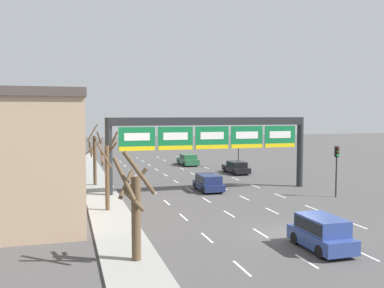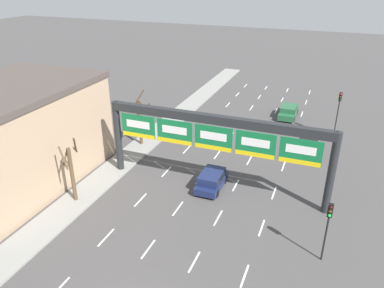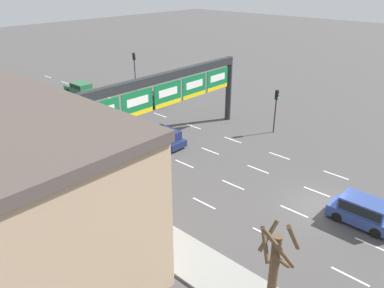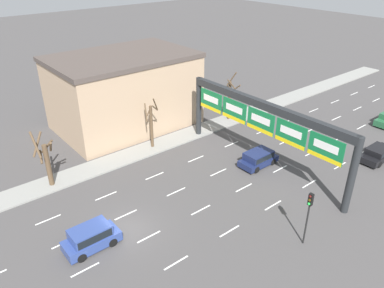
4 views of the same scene
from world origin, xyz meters
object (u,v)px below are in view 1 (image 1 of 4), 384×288
object	(u,v)px
tree_bare_second	(94,156)
tree_bare_third	(107,172)
traffic_light_mid_block	(239,140)
car_green	(188,159)
tree_bare_closest	(135,207)
car_black	(236,167)
traffic_light_near_gantry	(337,161)
suv_blue	(321,231)
sign_gantry	(211,135)
suv_navy	(208,182)

from	to	relation	value
tree_bare_second	tree_bare_third	distance (m)	11.39
traffic_light_mid_block	car_green	bearing A→B (deg)	142.89
tree_bare_closest	traffic_light_mid_block	bearing A→B (deg)	59.99
car_black	tree_bare_closest	bearing A→B (deg)	-120.89
traffic_light_near_gantry	car_black	bearing A→B (deg)	99.20
suv_blue	sign_gantry	bearing A→B (deg)	90.03
sign_gantry	tree_bare_second	world-z (taller)	sign_gantry
traffic_light_near_gantry	tree_bare_third	bearing A→B (deg)	-179.47
suv_navy	car_green	xyz separation A→B (m)	(3.60, 19.47, -0.03)
sign_gantry	traffic_light_near_gantry	xyz separation A→B (m)	(9.19, -5.56, -2.04)
traffic_light_mid_block	tree_bare_second	distance (m)	21.28
car_black	traffic_light_mid_block	size ratio (longest dim) A/B	0.92
sign_gantry	tree_bare_second	xyz separation A→B (m)	(-9.89, 5.65, -2.14)
car_green	suv_blue	bearing A→B (deg)	-95.25
tree_bare_second	suv_navy	bearing A→B (deg)	-29.66
suv_navy	traffic_light_mid_block	distance (m)	18.00
suv_blue	traffic_light_near_gantry	world-z (taller)	traffic_light_near_gantry
car_green	tree_bare_closest	size ratio (longest dim) A/B	0.93
sign_gantry	suv_blue	xyz separation A→B (m)	(0.01, -17.42, -4.15)
traffic_light_near_gantry	traffic_light_mid_block	bearing A→B (deg)	90.36
tree_bare_third	car_green	bearing A→B (deg)	62.62
tree_bare_third	sign_gantry	bearing A→B (deg)	30.59
tree_bare_closest	tree_bare_third	xyz separation A→B (m)	(-0.24, 11.01, 0.20)
car_green	tree_bare_closest	bearing A→B (deg)	-109.51
car_green	tree_bare_second	xyz separation A→B (m)	(-13.31, -13.94, 2.16)
traffic_light_mid_block	tree_bare_second	world-z (taller)	tree_bare_second
suv_blue	traffic_light_mid_block	size ratio (longest dim) A/B	0.77
car_green	tree_bare_third	xyz separation A→B (m)	(-13.12, -25.33, 2.07)
car_black	traffic_light_mid_block	world-z (taller)	traffic_light_mid_block
traffic_light_mid_block	tree_bare_second	size ratio (longest dim) A/B	0.87
sign_gantry	car_black	size ratio (longest dim) A/B	3.99
suv_blue	traffic_light_mid_block	distance (m)	34.07
suv_navy	traffic_light_mid_block	bearing A→B (deg)	58.69
suv_blue	tree_bare_closest	xyz separation A→B (m)	(-9.48, 0.66, 1.72)
car_black	suv_blue	bearing A→B (deg)	-103.51
car_green	car_black	distance (m)	9.96
tree_bare_closest	sign_gantry	bearing A→B (deg)	60.53
car_black	traffic_light_mid_block	distance (m)	6.36
traffic_light_near_gantry	tree_bare_third	xyz separation A→B (m)	(-18.89, -0.18, -0.19)
tree_bare_closest	car_black	bearing A→B (deg)	59.11
suv_navy	car_black	world-z (taller)	suv_navy
sign_gantry	suv_blue	distance (m)	17.90
suv_navy	suv_blue	xyz separation A→B (m)	(0.20, -17.54, 0.12)
sign_gantry	car_green	size ratio (longest dim) A/B	3.84
traffic_light_near_gantry	tree_bare_closest	bearing A→B (deg)	-149.04
tree_bare_second	tree_bare_third	xyz separation A→B (m)	(0.19, -11.39, -0.09)
traffic_light_mid_block	car_black	bearing A→B (deg)	-115.12
car_green	traffic_light_near_gantry	bearing A→B (deg)	-77.07
sign_gantry	car_black	bearing A→B (deg)	56.85
traffic_light_near_gantry	tree_bare_third	world-z (taller)	tree_bare_third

